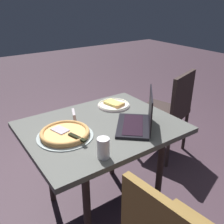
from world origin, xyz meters
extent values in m
plane|color=#3E2C35|center=(0.00, 0.00, 0.00)|extent=(12.00, 12.00, 0.00)
cube|color=#4E4F4B|center=(0.00, 0.00, 0.71)|extent=(1.01, 0.80, 0.03)
cylinder|color=#2D221F|center=(-0.29, -0.29, 0.35)|extent=(0.05, 0.05, 0.69)
cylinder|color=#2D221F|center=(0.29, -0.29, 0.35)|extent=(0.05, 0.05, 0.69)
cylinder|color=#2D221F|center=(-0.29, 0.29, 0.35)|extent=(0.05, 0.05, 0.69)
cylinder|color=#2D221F|center=(0.29, 0.29, 0.35)|extent=(0.05, 0.05, 0.69)
cube|color=black|center=(0.16, -0.15, 0.74)|extent=(0.37, 0.39, 0.02)
cube|color=black|center=(0.16, -0.15, 0.75)|extent=(0.29, 0.30, 0.00)
cube|color=black|center=(0.24, -0.22, 0.86)|extent=(0.23, 0.26, 0.23)
cube|color=#89B8E2|center=(0.23, -0.21, 0.86)|extent=(0.20, 0.23, 0.20)
cylinder|color=white|center=(0.25, 0.21, 0.74)|extent=(0.25, 0.25, 0.01)
torus|color=white|center=(0.25, 0.21, 0.75)|extent=(0.24, 0.24, 0.01)
cube|color=#E0C960|center=(0.25, 0.21, 0.75)|extent=(0.12, 0.16, 0.02)
cube|color=tan|center=(0.27, 0.14, 0.75)|extent=(0.09, 0.04, 0.03)
cylinder|color=#99A6A6|center=(-0.26, 0.00, 0.73)|extent=(0.35, 0.35, 0.01)
cylinder|color=#F0AB65|center=(-0.26, 0.00, 0.75)|extent=(0.29, 0.29, 0.02)
torus|color=tan|center=(-0.26, 0.00, 0.76)|extent=(0.30, 0.30, 0.02)
cube|color=#B5ACB9|center=(-0.28, 0.04, 0.76)|extent=(0.10, 0.12, 0.00)
cube|color=black|center=(-0.23, -0.11, 0.76)|extent=(0.06, 0.14, 0.01)
cube|color=beige|center=(-0.07, 0.26, 0.73)|extent=(0.08, 0.17, 0.00)
cube|color=black|center=(-0.11, 0.18, 0.73)|extent=(0.06, 0.10, 0.01)
cylinder|color=white|center=(-0.19, -0.32, 0.79)|extent=(0.07, 0.07, 0.11)
cylinder|color=#462D21|center=(-0.19, -0.32, 0.82)|extent=(0.06, 0.06, 0.01)
cube|color=#312623|center=(0.92, 0.32, 0.46)|extent=(0.54, 0.54, 0.04)
cube|color=#312623|center=(0.98, 0.13, 0.68)|extent=(0.41, 0.16, 0.41)
cylinder|color=#312623|center=(1.05, 0.57, 0.22)|extent=(0.03, 0.03, 0.44)
cylinder|color=#312623|center=(0.67, 0.45, 0.22)|extent=(0.03, 0.03, 0.44)
cylinder|color=#312623|center=(1.16, 0.19, 0.22)|extent=(0.03, 0.03, 0.44)
cylinder|color=#312623|center=(0.79, 0.08, 0.22)|extent=(0.03, 0.03, 0.44)
camera|label=1|loc=(-0.79, -1.26, 1.52)|focal=40.16mm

